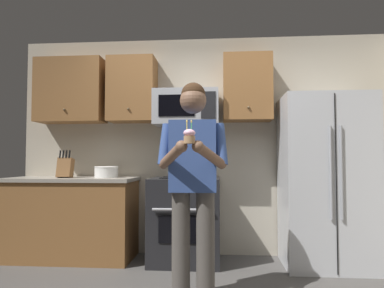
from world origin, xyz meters
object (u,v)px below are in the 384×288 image
Objects in this scene: refrigerator at (325,181)px; knife_block at (65,168)px; bowl_large_white at (106,172)px; cupcake at (189,136)px; oven_range at (185,220)px; microwave at (186,108)px; person at (193,175)px.

knife_block is at bearing 179.80° from refrigerator.
cupcake reaches higher than bowl_large_white.
cupcake reaches higher than knife_block.
oven_range is at bearing 1.23° from knife_block.
refrigerator is (1.50, -0.16, -0.82)m from microwave.
refrigerator is 2.87m from knife_block.
bowl_large_white is at bearing 175.98° from oven_range.
cupcake is at bearing -82.98° from oven_range.
cupcake reaches higher than oven_range.
bowl_large_white is at bearing 127.24° from cupcake.
oven_range is at bearing -4.02° from bowl_large_white.
microwave is 2.70× the size of bowl_large_white.
cupcake is (-1.33, -1.33, 0.39)m from refrigerator.
knife_block is at bearing -173.79° from microwave.
refrigerator reaches higher than oven_range.
microwave is 1.72m from refrigerator.
bowl_large_white reaches higher than oven_range.
cupcake is (0.17, -1.49, -0.43)m from microwave.
knife_block reaches higher than oven_range.
knife_block is 0.46m from bowl_large_white.
person is 0.44m from cupcake.
knife_block is 2.05m from cupcake.
refrigerator is at bearing 44.92° from cupcake.
microwave reaches higher than person.
refrigerator is 2.42m from bowl_large_white.
microwave is at bearing 173.97° from refrigerator.
microwave is 0.41× the size of refrigerator.
microwave is at bearing 89.98° from oven_range.
refrigerator is at bearing -1.50° from oven_range.
bowl_large_white is 1.82m from cupcake.
bowl_large_white is at bearing -176.60° from microwave.
bowl_large_white is at bearing 177.54° from refrigerator.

